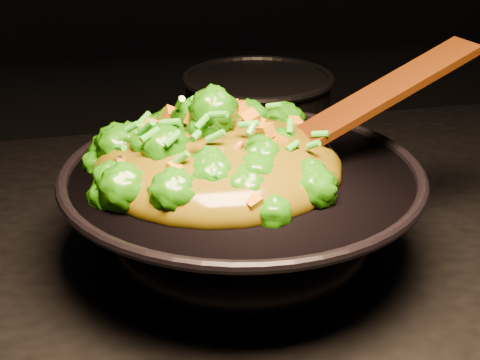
{
  "coord_description": "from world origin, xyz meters",
  "views": [
    {
      "loc": [
        -0.22,
        -0.61,
        1.31
      ],
      "look_at": [
        -0.08,
        0.04,
        0.99
      ],
      "focal_mm": 50.0,
      "sensor_mm": 36.0,
      "label": 1
    }
  ],
  "objects": [
    {
      "name": "wok",
      "position": [
        -0.08,
        0.03,
        0.95
      ],
      "size": [
        0.48,
        0.48,
        0.11
      ],
      "primitive_type": null,
      "rotation": [
        0.0,
        0.0,
        -0.32
      ],
      "color": "black",
      "rests_on": "stovetop"
    },
    {
      "name": "stir_fry",
      "position": [
        -0.1,
        0.04,
        1.05
      ],
      "size": [
        0.29,
        0.29,
        0.09
      ],
      "primitive_type": null,
      "rotation": [
        0.0,
        0.0,
        0.1
      ],
      "color": "#1D6907",
      "rests_on": "wok"
    },
    {
      "name": "spatula",
      "position": [
        0.05,
        0.04,
        1.06
      ],
      "size": [
        0.31,
        0.1,
        0.13
      ],
      "primitive_type": "cube",
      "rotation": [
        0.0,
        -0.38,
        0.18
      ],
      "color": "black",
      "rests_on": "wok"
    },
    {
      "name": "back_pot",
      "position": [
        0.01,
        0.32,
        0.96
      ],
      "size": [
        0.27,
        0.27,
        0.12
      ],
      "primitive_type": "cylinder",
      "rotation": [
        0.0,
        0.0,
        0.3
      ],
      "color": "black",
      "rests_on": "stovetop"
    }
  ]
}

